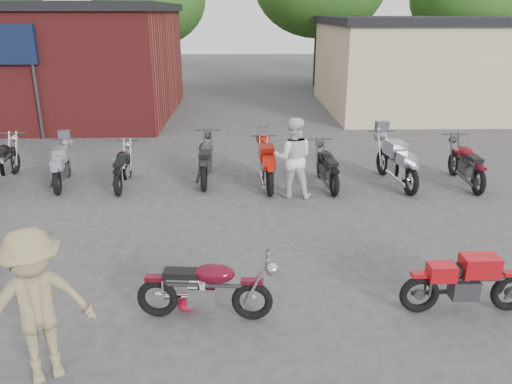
{
  "coord_description": "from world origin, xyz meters",
  "views": [
    {
      "loc": [
        -0.1,
        -6.33,
        3.95
      ],
      "look_at": [
        0.12,
        2.09,
        0.9
      ],
      "focal_mm": 35.0,
      "sensor_mm": 36.0,
      "label": 1
    }
  ],
  "objects_px": {
    "helmet": "(186,301)",
    "row_bike_0": "(2,160)",
    "sportbike": "(470,279)",
    "row_bike_6": "(396,159)",
    "row_bike_2": "(123,165)",
    "row_bike_5": "(327,165)",
    "row_bike_4": "(267,163)",
    "vintage_motorcycle": "(207,285)",
    "row_bike_1": "(61,164)",
    "row_bike_3": "(206,157)",
    "person_tan": "(37,307)",
    "person_light": "(293,158)",
    "row_bike_7": "(467,161)"
  },
  "relations": [
    {
      "from": "helmet",
      "to": "row_bike_5",
      "type": "relative_size",
      "value": 0.15
    },
    {
      "from": "person_tan",
      "to": "row_bike_6",
      "type": "relative_size",
      "value": 0.86
    },
    {
      "from": "row_bike_3",
      "to": "row_bike_4",
      "type": "bearing_deg",
      "value": -106.05
    },
    {
      "from": "row_bike_2",
      "to": "row_bike_4",
      "type": "xyz_separation_m",
      "value": [
        3.43,
        -0.05,
        0.05
      ]
    },
    {
      "from": "row_bike_2",
      "to": "sportbike",
      "type": "bearing_deg",
      "value": -135.1
    },
    {
      "from": "row_bike_0",
      "to": "sportbike",
      "type": "bearing_deg",
      "value": -126.19
    },
    {
      "from": "row_bike_6",
      "to": "row_bike_3",
      "type": "bearing_deg",
      "value": 76.96
    },
    {
      "from": "person_light",
      "to": "row_bike_4",
      "type": "xyz_separation_m",
      "value": [
        -0.54,
        0.77,
        -0.33
      ]
    },
    {
      "from": "person_light",
      "to": "row_bike_4",
      "type": "relative_size",
      "value": 0.91
    },
    {
      "from": "row_bike_6",
      "to": "person_tan",
      "type": "bearing_deg",
      "value": 130.24
    },
    {
      "from": "row_bike_4",
      "to": "row_bike_5",
      "type": "xyz_separation_m",
      "value": [
        1.43,
        -0.1,
        -0.04
      ]
    },
    {
      "from": "row_bike_4",
      "to": "helmet",
      "type": "bearing_deg",
      "value": 162.51
    },
    {
      "from": "helmet",
      "to": "row_bike_0",
      "type": "relative_size",
      "value": 0.14
    },
    {
      "from": "person_light",
      "to": "row_bike_7",
      "type": "xyz_separation_m",
      "value": [
        4.25,
        0.73,
        -0.32
      ]
    },
    {
      "from": "vintage_motorcycle",
      "to": "row_bike_6",
      "type": "relative_size",
      "value": 0.83
    },
    {
      "from": "row_bike_2",
      "to": "row_bike_6",
      "type": "height_order",
      "value": "row_bike_6"
    },
    {
      "from": "row_bike_3",
      "to": "row_bike_6",
      "type": "height_order",
      "value": "row_bike_6"
    },
    {
      "from": "row_bike_5",
      "to": "row_bike_1",
      "type": "bearing_deg",
      "value": 83.14
    },
    {
      "from": "vintage_motorcycle",
      "to": "row_bike_5",
      "type": "relative_size",
      "value": 0.96
    },
    {
      "from": "vintage_motorcycle",
      "to": "row_bike_2",
      "type": "xyz_separation_m",
      "value": [
        -2.37,
        5.56,
        0.01
      ]
    },
    {
      "from": "helmet",
      "to": "row_bike_0",
      "type": "xyz_separation_m",
      "value": [
        -5.05,
        5.73,
        0.44
      ]
    },
    {
      "from": "row_bike_2",
      "to": "row_bike_5",
      "type": "height_order",
      "value": "row_bike_5"
    },
    {
      "from": "person_tan",
      "to": "row_bike_1",
      "type": "xyz_separation_m",
      "value": [
        -2.09,
        6.79,
        -0.39
      ]
    },
    {
      "from": "sportbike",
      "to": "row_bike_0",
      "type": "xyz_separation_m",
      "value": [
        -8.96,
        5.86,
        0.06
      ]
    },
    {
      "from": "row_bike_6",
      "to": "row_bike_4",
      "type": "bearing_deg",
      "value": 82.34
    },
    {
      "from": "person_tan",
      "to": "row_bike_4",
      "type": "distance_m",
      "value": 7.22
    },
    {
      "from": "row_bike_1",
      "to": "row_bike_5",
      "type": "height_order",
      "value": "row_bike_5"
    },
    {
      "from": "row_bike_1",
      "to": "row_bike_7",
      "type": "bearing_deg",
      "value": -100.45
    },
    {
      "from": "person_tan",
      "to": "row_bike_2",
      "type": "height_order",
      "value": "person_tan"
    },
    {
      "from": "row_bike_1",
      "to": "row_bike_7",
      "type": "height_order",
      "value": "row_bike_7"
    },
    {
      "from": "sportbike",
      "to": "row_bike_6",
      "type": "height_order",
      "value": "row_bike_6"
    },
    {
      "from": "row_bike_1",
      "to": "row_bike_4",
      "type": "distance_m",
      "value": 4.91
    },
    {
      "from": "vintage_motorcycle",
      "to": "helmet",
      "type": "relative_size",
      "value": 6.24
    },
    {
      "from": "person_light",
      "to": "row_bike_7",
      "type": "height_order",
      "value": "person_light"
    },
    {
      "from": "row_bike_4",
      "to": "row_bike_7",
      "type": "bearing_deg",
      "value": -93.48
    },
    {
      "from": "row_bike_5",
      "to": "row_bike_7",
      "type": "xyz_separation_m",
      "value": [
        3.36,
        0.06,
        0.04
      ]
    },
    {
      "from": "row_bike_4",
      "to": "sportbike",
      "type": "bearing_deg",
      "value": -158.08
    },
    {
      "from": "vintage_motorcycle",
      "to": "row_bike_5",
      "type": "height_order",
      "value": "row_bike_5"
    },
    {
      "from": "person_tan",
      "to": "row_bike_5",
      "type": "bearing_deg",
      "value": 27.45
    },
    {
      "from": "row_bike_4",
      "to": "row_bike_6",
      "type": "height_order",
      "value": "row_bike_6"
    },
    {
      "from": "helmet",
      "to": "person_light",
      "type": "distance_m",
      "value": 4.99
    },
    {
      "from": "person_light",
      "to": "person_tan",
      "type": "bearing_deg",
      "value": 65.41
    },
    {
      "from": "person_tan",
      "to": "row_bike_7",
      "type": "bearing_deg",
      "value": 11.42
    },
    {
      "from": "row_bike_3",
      "to": "helmet",
      "type": "bearing_deg",
      "value": -179.08
    },
    {
      "from": "person_tan",
      "to": "row_bike_2",
      "type": "distance_m",
      "value": 6.72
    },
    {
      "from": "row_bike_1",
      "to": "row_bike_2",
      "type": "bearing_deg",
      "value": -103.6
    },
    {
      "from": "vintage_motorcycle",
      "to": "row_bike_4",
      "type": "relative_size",
      "value": 0.9
    },
    {
      "from": "sportbike",
      "to": "helmet",
      "type": "height_order",
      "value": "sportbike"
    },
    {
      "from": "helmet",
      "to": "row_bike_7",
      "type": "bearing_deg",
      "value": 40.58
    },
    {
      "from": "row_bike_1",
      "to": "row_bike_6",
      "type": "bearing_deg",
      "value": -100.26
    }
  ]
}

